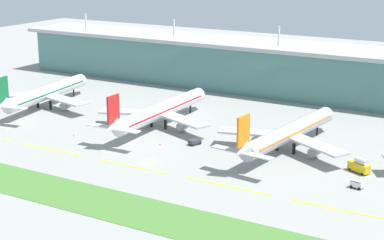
# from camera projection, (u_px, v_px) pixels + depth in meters

# --- Properties ---
(ground_plane) EXTENTS (600.00, 600.00, 0.00)m
(ground_plane) POSITION_uv_depth(u_px,v_px,m) (150.00, 163.00, 201.48)
(ground_plane) COLOR gray
(terminal_building) EXTENTS (288.00, 34.00, 32.41)m
(terminal_building) POSITION_uv_depth(u_px,v_px,m) (282.00, 69.00, 291.62)
(terminal_building) COLOR slate
(terminal_building) RESTS_ON ground
(airliner_nearest) EXTENTS (48.31, 64.93, 18.90)m
(airliner_nearest) POSITION_uv_depth(u_px,v_px,m) (45.00, 93.00, 267.25)
(airliner_nearest) COLOR silver
(airliner_nearest) RESTS_ON ground
(airliner_near_middle) EXTENTS (48.80, 69.22, 18.90)m
(airliner_near_middle) POSITION_uv_depth(u_px,v_px,m) (160.00, 111.00, 238.86)
(airliner_near_middle) COLOR white
(airliner_near_middle) RESTS_ON ground
(airliner_far_middle) EXTENTS (48.45, 66.98, 18.90)m
(airliner_far_middle) POSITION_uv_depth(u_px,v_px,m) (288.00, 133.00, 210.98)
(airliner_far_middle) COLOR #ADB2BC
(airliner_far_middle) RESTS_ON ground
(taxiway_stripe_mid_west) EXTENTS (28.00, 0.70, 0.04)m
(taxiway_stripe_mid_west) POSITION_uv_depth(u_px,v_px,m) (51.00, 149.00, 214.28)
(taxiway_stripe_mid_west) COLOR yellow
(taxiway_stripe_mid_west) RESTS_ON ground
(taxiway_stripe_centre) EXTENTS (28.00, 0.70, 0.04)m
(taxiway_stripe_centre) POSITION_uv_depth(u_px,v_px,m) (132.00, 166.00, 197.96)
(taxiway_stripe_centre) COLOR yellow
(taxiway_stripe_centre) RESTS_ON ground
(taxiway_stripe_mid_east) EXTENTS (28.00, 0.70, 0.04)m
(taxiway_stripe_mid_east) POSITION_uv_depth(u_px,v_px,m) (227.00, 186.00, 181.63)
(taxiway_stripe_mid_east) COLOR yellow
(taxiway_stripe_mid_east) RESTS_ON ground
(taxiway_stripe_east) EXTENTS (28.00, 0.70, 0.04)m
(taxiway_stripe_east) POSITION_uv_depth(u_px,v_px,m) (341.00, 210.00, 165.30)
(taxiway_stripe_east) COLOR yellow
(taxiway_stripe_east) RESTS_ON ground
(grass_verge) EXTENTS (300.00, 18.00, 0.10)m
(grass_verge) POSITION_uv_depth(u_px,v_px,m) (83.00, 198.00, 173.38)
(grass_verge) COLOR #477A33
(grass_verge) RESTS_ON ground
(pushback_tug) EXTENTS (3.76, 4.96, 1.85)m
(pushback_tug) POSITION_uv_depth(u_px,v_px,m) (195.00, 142.00, 219.17)
(pushback_tug) COLOR #333842
(pushback_tug) RESTS_ON ground
(fuel_truck) EXTENTS (7.61, 5.53, 4.95)m
(fuel_truck) POSITION_uv_depth(u_px,v_px,m) (359.00, 166.00, 192.07)
(fuel_truck) COLOR gold
(fuel_truck) RESTS_ON ground
(baggage_cart) EXTENTS (3.89, 2.61, 2.48)m
(baggage_cart) POSITION_uv_depth(u_px,v_px,m) (357.00, 184.00, 179.85)
(baggage_cart) COLOR silver
(baggage_cart) RESTS_ON ground
(safety_cone_left_wingtip) EXTENTS (0.56, 0.56, 0.70)m
(safety_cone_left_wingtip) POSITION_uv_depth(u_px,v_px,m) (160.00, 144.00, 219.07)
(safety_cone_left_wingtip) COLOR orange
(safety_cone_left_wingtip) RESTS_ON ground
(safety_cone_nose_front) EXTENTS (0.56, 0.56, 0.70)m
(safety_cone_nose_front) POSITION_uv_depth(u_px,v_px,m) (74.00, 135.00, 229.03)
(safety_cone_nose_front) COLOR orange
(safety_cone_nose_front) RESTS_ON ground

